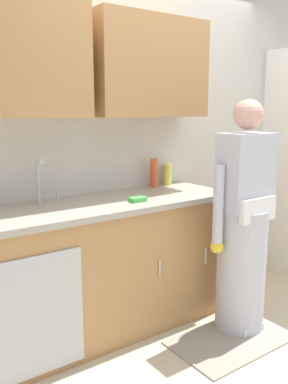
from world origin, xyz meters
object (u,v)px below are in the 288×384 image
(person_at_sink, at_px, (243,235))
(sponge, at_px, (138,199))
(bottle_water_short, at_px, (154,173))
(sink, at_px, (54,210))
(bottle_cleaner_spray, at_px, (167,175))

(person_at_sink, relative_size, sponge, 14.73)
(bottle_water_short, height_order, sponge, bottle_water_short)
(sink, relative_size, sponge, 4.55)
(sink, height_order, bottle_cleaner_spray, sink)
(sponge, bearing_deg, person_at_sink, -33.06)
(bottle_water_short, bearing_deg, person_at_sink, -75.51)
(person_at_sink, distance_m, bottle_water_short, 0.87)
(sink, relative_size, person_at_sink, 0.31)
(bottle_cleaner_spray, bearing_deg, bottle_water_short, -172.61)
(sink, bearing_deg, bottle_cleaner_spray, 11.91)
(bottle_water_short, relative_size, sponge, 2.07)
(bottle_water_short, xyz_separation_m, sponge, (-0.41, -0.37, -0.10))
(sponge, bearing_deg, bottle_water_short, 41.82)
(sponge, bearing_deg, bottle_cleaner_spray, 34.61)
(sink, distance_m, person_at_sink, 1.30)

